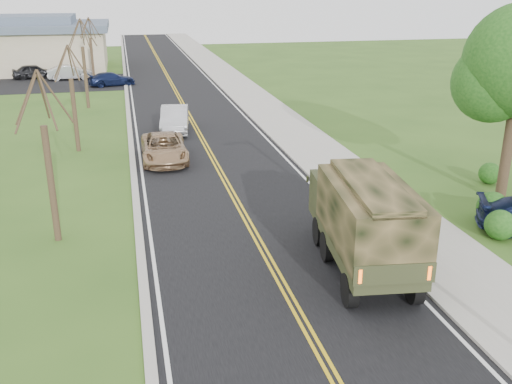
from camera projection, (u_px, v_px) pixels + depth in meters
name	position (u px, v px, depth m)	size (l,w,h in m)	color
road	(175.00, 90.00, 49.48)	(8.00, 120.00, 0.01)	black
curb_right	(222.00, 88.00, 50.33)	(0.30, 120.00, 0.12)	#9E998E
sidewalk_right	(242.00, 87.00, 50.70)	(3.20, 120.00, 0.10)	#9E998E
curb_left	(126.00, 92.00, 48.59)	(0.30, 120.00, 0.10)	#9E998E
bare_tree_a	(49.00, 170.00, 19.64)	(1.93, 2.26, 6.08)	#38281C
bare_tree_b	(74.00, 106.00, 30.68)	(1.83, 2.14, 5.73)	#38281C
bare_tree_c	(85.00, 70.00, 41.56)	(2.04, 2.39, 6.42)	#38281C
bare_tree_d	(92.00, 55.00, 52.63)	(1.88, 2.20, 5.91)	#38281C
commercial_building	(7.00, 45.00, 59.82)	(25.50, 21.50, 5.65)	tan
military_truck	(364.00, 217.00, 17.80)	(2.97, 6.60, 3.18)	black
suv_champagne	(164.00, 148.00, 29.55)	(2.27, 4.92, 1.37)	#A2805C
sedan_silver	(175.00, 119.00, 35.43)	(1.64, 4.70, 1.55)	#BBBCC0
lot_car_dark	(34.00, 71.00, 55.48)	(1.63, 4.05, 1.38)	black
lot_car_silver	(70.00, 72.00, 54.79)	(1.48, 4.25, 1.40)	silver
lot_car_navy	(112.00, 79.00, 51.55)	(1.70, 4.17, 1.21)	#10183A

